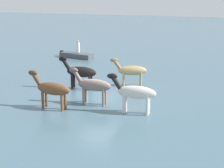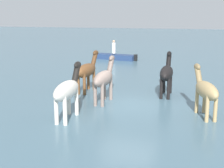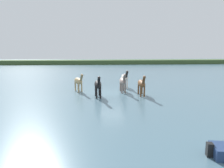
# 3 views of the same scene
# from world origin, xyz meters

# --- Properties ---
(ground_plane) EXTENTS (158.94, 158.94, 0.00)m
(ground_plane) POSITION_xyz_m (0.00, 0.00, 0.00)
(ground_plane) COLOR #476675
(horse_mid_herd) EXTENTS (0.76, 2.66, 2.06)m
(horse_mid_herd) POSITION_xyz_m (1.69, 2.74, 1.13)
(horse_mid_herd) COLOR silver
(horse_mid_herd) RESTS_ON ground_plane
(horse_chestnut_trailing) EXTENTS (0.73, 2.67, 2.07)m
(horse_chestnut_trailing) POSITION_xyz_m (-1.39, -2.03, 1.14)
(horse_chestnut_trailing) COLOR black
(horse_chestnut_trailing) RESTS_ON ground_plane
(horse_rear_stallion) EXTENTS (0.60, 2.58, 2.02)m
(horse_rear_stallion) POSITION_xyz_m (1.14, 0.08, 1.11)
(horse_rear_stallion) COLOR gray
(horse_rear_stallion) RESTS_ON ground_plane
(horse_pinto_flank) EXTENTS (1.28, 2.45, 1.94)m
(horse_pinto_flank) POSITION_xyz_m (-3.32, 0.83, 1.07)
(horse_pinto_flank) COLOR tan
(horse_pinto_flank) RESTS_ON ground_plane
(horse_gray_outer) EXTENTS (0.68, 2.61, 2.03)m
(horse_gray_outer) POSITION_xyz_m (2.67, -1.64, 1.12)
(horse_gray_outer) COLOR brown
(horse_gray_outer) RESTS_ON ground_plane
(boat_tender_starboard) EXTENTS (1.61, 3.85, 0.71)m
(boat_tender_starboard) POSITION_xyz_m (-11.18, -7.53, 0.16)
(boat_tender_starboard) COLOR #4C4C51
(boat_tender_starboard) RESTS_ON ground_plane
(person_spotter_bow) EXTENTS (0.32, 0.32, 1.19)m
(person_spotter_bow) POSITION_xyz_m (-11.20, -7.31, 1.11)
(person_spotter_bow) COLOR silver
(person_spotter_bow) RESTS_ON boat_tender_starboard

